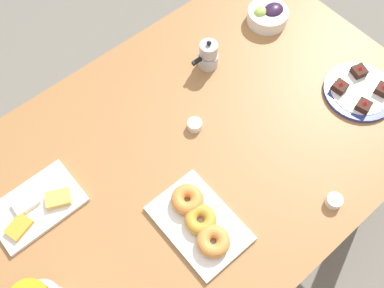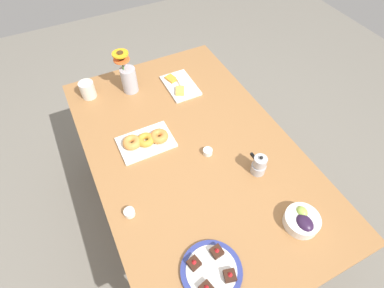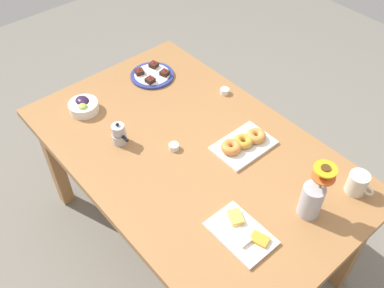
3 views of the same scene
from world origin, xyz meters
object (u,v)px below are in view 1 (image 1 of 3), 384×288
(cheese_platter, at_px, (37,206))
(jam_cup_berry, at_px, (195,125))
(grape_bowl, at_px, (268,15))
(dining_table, at_px, (192,162))
(dessert_plate, at_px, (359,91))
(moka_pot, at_px, (208,55))
(croissant_platter, at_px, (200,221))
(jam_cup_honey, at_px, (334,201))

(cheese_platter, distance_m, jam_cup_berry, 0.54)
(grape_bowl, height_order, cheese_platter, grape_bowl)
(dining_table, xyz_separation_m, grape_bowl, (-0.57, -0.23, 0.12))
(dessert_plate, relative_size, moka_pot, 2.03)
(croissant_platter, bearing_deg, dining_table, -125.21)
(grape_bowl, xyz_separation_m, moka_pot, (0.31, 0.01, 0.02))
(dining_table, relative_size, jam_cup_berry, 33.33)
(cheese_platter, bearing_deg, grape_bowl, -175.33)
(croissant_platter, relative_size, dessert_plate, 1.16)
(dining_table, xyz_separation_m, moka_pot, (-0.26, -0.22, 0.13))
(grape_bowl, bearing_deg, jam_cup_honey, 60.18)
(grape_bowl, xyz_separation_m, dessert_plate, (-0.00, 0.44, -0.02))
(jam_cup_honey, bearing_deg, moka_pot, -95.39)
(grape_bowl, height_order, moka_pot, moka_pot)
(cheese_platter, xyz_separation_m, croissant_platter, (-0.33, 0.35, 0.01))
(grape_bowl, relative_size, cheese_platter, 0.58)
(cheese_platter, xyz_separation_m, dessert_plate, (-1.04, 0.35, 0.00))
(dining_table, bearing_deg, moka_pot, -139.73)
(dining_table, distance_m, jam_cup_berry, 0.13)
(dining_table, height_order, jam_cup_berry, jam_cup_berry)
(dining_table, height_order, jam_cup_honey, jam_cup_honey)
(croissant_platter, xyz_separation_m, dessert_plate, (-0.71, 0.00, -0.01))
(cheese_platter, relative_size, dessert_plate, 1.08)
(dining_table, height_order, cheese_platter, cheese_platter)
(grape_bowl, bearing_deg, cheese_platter, 4.67)
(dining_table, distance_m, grape_bowl, 0.63)
(croissant_platter, bearing_deg, jam_cup_honey, 148.83)
(cheese_platter, height_order, moka_pot, moka_pot)
(dessert_plate, height_order, moka_pot, moka_pot)
(grape_bowl, relative_size, croissant_platter, 0.54)
(grape_bowl, distance_m, croissant_platter, 0.83)
(cheese_platter, relative_size, jam_cup_berry, 5.42)
(croissant_platter, distance_m, moka_pot, 0.58)
(dining_table, xyz_separation_m, jam_cup_honey, (-0.20, 0.40, 0.10))
(jam_cup_berry, bearing_deg, dessert_plate, 153.17)
(cheese_platter, distance_m, croissant_platter, 0.48)
(cheese_platter, distance_m, moka_pot, 0.74)
(grape_bowl, relative_size, jam_cup_berry, 3.12)
(jam_cup_berry, xyz_separation_m, moka_pot, (-0.20, -0.16, 0.03))
(jam_cup_honey, bearing_deg, dessert_plate, -151.14)
(jam_cup_berry, xyz_separation_m, dessert_plate, (-0.51, 0.26, -0.00))
(croissant_platter, relative_size, jam_cup_honey, 5.83)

